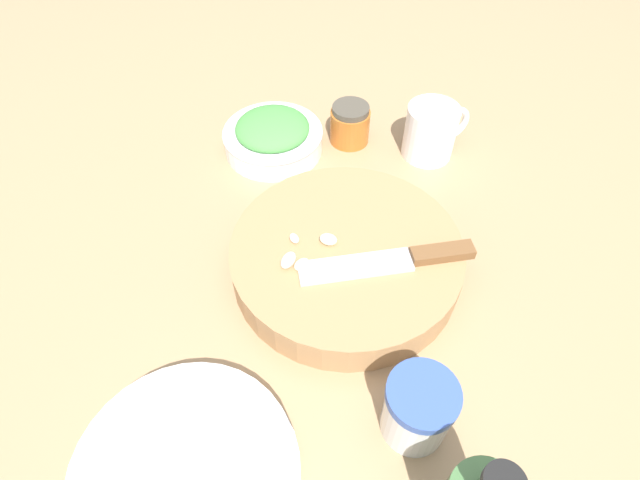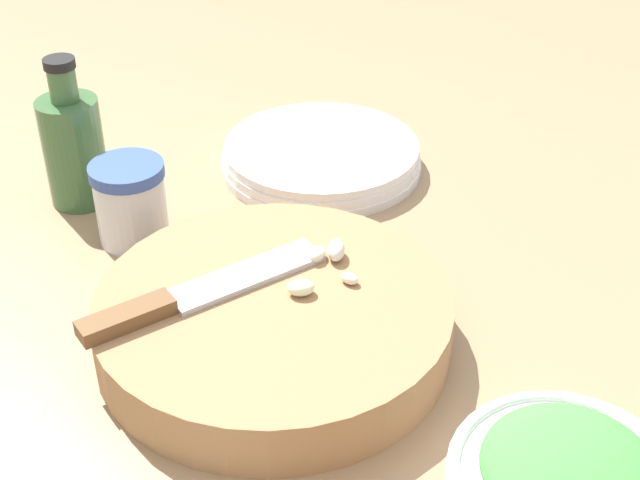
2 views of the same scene
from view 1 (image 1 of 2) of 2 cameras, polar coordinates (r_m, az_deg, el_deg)
ground_plane at (r=0.66m, az=0.15°, el=-2.21°), size 5.00×5.00×0.00m
cutting_board at (r=0.64m, az=2.98°, el=-2.03°), size 0.29×0.29×0.05m
chef_knife at (r=0.60m, az=8.91°, el=-2.25°), size 0.07×0.22×0.01m
garlic_cloves at (r=0.60m, az=-1.85°, el=-1.42°), size 0.06×0.07×0.02m
herb_bowl at (r=0.81m, az=-5.39°, el=11.76°), size 0.16×0.16×0.06m
spice_jar at (r=0.53m, az=11.11°, el=-18.44°), size 0.07×0.07×0.08m
coffee_mug at (r=0.81m, az=12.63°, el=12.03°), size 0.08×0.11×0.08m
plate_stack at (r=0.54m, az=-15.11°, el=-24.25°), size 0.22×0.22×0.03m
honey_jar at (r=0.83m, az=3.44°, el=13.08°), size 0.06×0.06×0.06m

